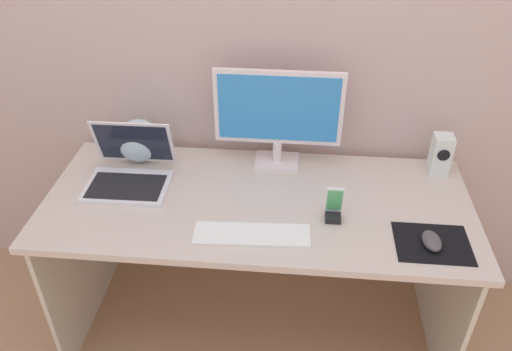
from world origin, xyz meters
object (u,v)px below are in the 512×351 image
Objects in this scene: speaker_right at (441,154)px; fishbowl at (139,141)px; phone_in_dock at (334,208)px; mouse at (432,241)px; laptop at (129,171)px; keyboard_external at (253,235)px; monitor at (278,114)px.

speaker_right is 0.93× the size of fishbowl.
fishbowl reaches higher than phone_in_dock.
fishbowl is 1.19m from mouse.
laptop reaches higher than mouse.
phone_in_dock reaches higher than keyboard_external.
fishbowl reaches higher than mouse.
fishbowl reaches higher than speaker_right.
mouse is (0.54, -0.46, -0.21)m from monitor.
fishbowl is at bearing -178.06° from monitor.
mouse is 0.34m from phone_in_dock.
mouse is at bearing -40.11° from monitor.
speaker_right is 0.54m from phone_in_dock.
monitor reaches higher than laptop.
mouse is (0.60, 0.01, 0.02)m from keyboard_external.
fishbowl is 0.68m from keyboard_external.
speaker_right is at bearing 0.53° from fishbowl.
keyboard_external is 2.88× the size of phone_in_dock.
keyboard_external is (0.51, -0.44, -0.08)m from fishbowl.
laptop is 3.20× the size of mouse.
laptop is 0.80× the size of keyboard_external.
keyboard_external is at bearing 174.72° from mouse.
speaker_right is 0.84m from keyboard_external.
phone_in_dock is (0.79, -0.32, -0.04)m from fishbowl.
keyboard_external is at bearing -40.78° from fishbowl.
keyboard_external is 0.60m from mouse.
phone_in_dock is (0.27, 0.12, 0.04)m from keyboard_external.
speaker_right is (0.65, -0.01, -0.14)m from monitor.
laptop is 2.32× the size of phone_in_dock.
monitor is 0.74m from mouse.
laptop is (-0.56, -0.19, -0.18)m from monitor.
mouse is at bearing -103.21° from speaker_right.
phone_in_dock is at bearing 20.42° from keyboard_external.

